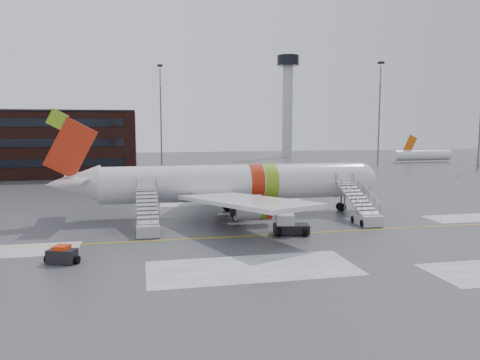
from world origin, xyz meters
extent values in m
plane|color=#494C4F|center=(0.00, 0.00, 0.00)|extent=(260.00, 260.00, 0.00)
cylinder|color=silver|center=(-3.31, 8.57, 3.50)|extent=(28.00, 3.80, 3.80)
sphere|color=silver|center=(10.69, 8.57, 3.50)|extent=(3.80, 3.80, 3.80)
cube|color=black|center=(11.74, 8.57, 4.00)|extent=(1.09, 1.60, 0.97)
cone|color=silver|center=(-19.71, 8.57, 3.75)|extent=(5.20, 3.72, 3.72)
cube|color=#B9250E|center=(-19.81, 8.57, 7.30)|extent=(5.27, 0.30, 6.09)
cube|color=#7CAC1B|center=(-20.91, 8.57, 10.10)|extent=(2.16, 0.26, 2.16)
cube|color=silver|center=(-19.51, 11.17, 4.40)|extent=(3.07, 4.85, 0.18)
cube|color=silver|center=(-19.51, 5.97, 4.40)|extent=(3.07, 4.85, 0.18)
cube|color=silver|center=(-4.31, 17.07, 2.90)|extent=(10.72, 15.97, 1.13)
cube|color=silver|center=(-4.31, 0.07, 2.90)|extent=(10.72, 15.97, 1.13)
cylinder|color=silver|center=(-2.81, 13.77, 1.55)|extent=(3.40, 2.10, 2.10)
cylinder|color=silver|center=(-2.81, 3.37, 1.55)|extent=(3.40, 2.10, 2.10)
cylinder|color=#595B60|center=(8.69, 8.57, 0.90)|extent=(0.20, 0.20, 1.80)
cylinder|color=black|center=(8.69, 8.57, 0.45)|extent=(0.90, 0.56, 0.90)
cylinder|color=black|center=(-3.81, 10.97, 0.45)|extent=(0.90, 0.56, 0.90)
cylinder|color=black|center=(-3.81, 6.17, 0.45)|extent=(0.90, 0.56, 0.90)
cube|color=#A7AAAF|center=(8.05, 1.27, 0.55)|extent=(2.00, 3.20, 1.00)
cube|color=#A7AAAF|center=(8.05, 3.37, 2.23)|extent=(1.90, 5.87, 2.52)
cube|color=#A7AAAF|center=(8.05, 6.67, 3.40)|extent=(1.90, 1.40, 0.15)
cylinder|color=#595B60|center=(8.05, 6.27, 1.70)|extent=(0.16, 0.16, 3.40)
cylinder|color=black|center=(7.15, 0.27, 0.35)|extent=(0.25, 0.70, 0.70)
cylinder|color=black|center=(8.95, 2.27, 0.35)|extent=(0.25, 0.70, 0.70)
cube|color=#A1A4A8|center=(-12.65, 1.27, 0.55)|extent=(2.00, 3.20, 1.00)
cube|color=#A1A4A8|center=(-12.65, 3.37, 2.23)|extent=(1.90, 5.87, 2.52)
cube|color=#A1A4A8|center=(-12.65, 6.67, 3.40)|extent=(1.90, 1.40, 0.15)
cylinder|color=#595B60|center=(-12.65, 6.27, 1.70)|extent=(0.16, 0.16, 3.40)
cylinder|color=black|center=(-13.55, 0.27, 0.35)|extent=(0.25, 0.70, 0.70)
cylinder|color=black|center=(-11.75, 2.27, 0.35)|extent=(0.25, 0.70, 0.70)
cube|color=black|center=(-0.35, -1.09, 0.50)|extent=(3.36, 2.25, 0.77)
cube|color=silver|center=(-0.88, -0.98, 1.27)|extent=(1.83, 1.83, 0.99)
cube|color=black|center=(-0.88, -0.98, 1.65)|extent=(1.59, 1.67, 0.17)
cylinder|color=black|center=(-1.58, -1.62, 0.39)|extent=(0.48, 0.82, 0.77)
cylinder|color=black|center=(0.58, -2.07, 0.39)|extent=(0.48, 0.82, 0.77)
cylinder|color=black|center=(-1.27, -0.11, 0.39)|extent=(0.48, 0.82, 0.77)
cylinder|color=black|center=(0.89, -0.56, 0.39)|extent=(0.48, 0.82, 0.77)
cube|color=black|center=(-18.62, -6.12, 0.51)|extent=(2.13, 1.66, 0.94)
cube|color=red|center=(-18.62, -6.12, 1.08)|extent=(1.22, 1.28, 0.37)
cylinder|color=black|center=(-19.37, -6.12, 0.28)|extent=(1.07, 0.83, 0.56)
cylinder|color=black|center=(-17.88, -6.12, 0.28)|extent=(1.07, 0.83, 0.56)
cylinder|color=#B2B5BA|center=(30.00, 95.00, 14.00)|extent=(3.00, 3.00, 28.00)
cylinder|color=black|center=(30.00, 95.00, 28.50)|extent=(6.40, 6.40, 3.00)
cylinder|color=#595B60|center=(42.00, 62.00, 9.60)|extent=(0.36, 0.36, 19.20)
cylinder|color=#CC7272|center=(42.00, 62.00, 21.12)|extent=(0.32, 0.32, 4.32)
cube|color=black|center=(42.00, 62.00, 24.00)|extent=(1.20, 1.20, 0.50)
cylinder|color=#595B60|center=(-8.00, 78.00, 9.60)|extent=(0.36, 0.36, 19.20)
cylinder|color=#CC7272|center=(-8.00, 78.00, 21.12)|extent=(0.32, 0.32, 4.32)
cube|color=black|center=(-8.00, 78.00, 24.00)|extent=(1.20, 1.20, 0.50)
cylinder|color=#595B60|center=(58.00, 48.00, 9.60)|extent=(0.36, 0.36, 19.20)
camera|label=1|loc=(-13.14, -39.51, 9.49)|focal=35.00mm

